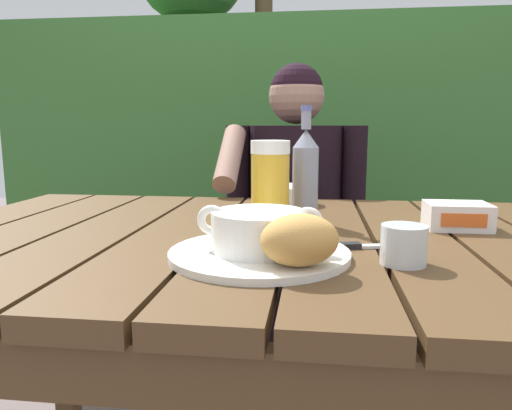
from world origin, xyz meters
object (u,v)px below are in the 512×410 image
(diner_bowl, at_px, (289,195))
(beer_bottle, at_px, (305,175))
(serving_plate, at_px, (259,254))
(table_knife, at_px, (359,246))
(chair_near_diner, at_px, (296,257))
(water_glass_small, at_px, (404,245))
(butter_tub, at_px, (457,216))
(person_eating, at_px, (294,206))
(bread_roll, at_px, (300,240))
(soup_bowl, at_px, (259,230))
(beer_glass, at_px, (270,185))

(diner_bowl, bearing_deg, beer_bottle, -79.07)
(serving_plate, distance_m, table_knife, 0.18)
(chair_near_diner, relative_size, water_glass_small, 12.82)
(serving_plate, height_order, butter_tub, butter_tub)
(person_eating, distance_m, beer_bottle, 0.61)
(chair_near_diner, relative_size, bread_roll, 6.57)
(serving_plate, height_order, bread_roll, bread_roll)
(person_eating, relative_size, serving_plate, 3.98)
(chair_near_diner, height_order, person_eating, person_eating)
(person_eating, relative_size, diner_bowl, 8.40)
(serving_plate, distance_m, soup_bowl, 0.04)
(beer_glass, relative_size, table_knife, 1.26)
(chair_near_diner, relative_size, beer_bottle, 3.59)
(beer_glass, distance_m, water_glass_small, 0.33)
(person_eating, xyz_separation_m, diner_bowl, (0.00, -0.34, 0.09))
(person_eating, relative_size, beer_bottle, 4.63)
(soup_bowl, relative_size, beer_glass, 1.13)
(water_glass_small, bearing_deg, serving_plate, 177.12)
(person_eating, bearing_deg, diner_bowl, -89.49)
(soup_bowl, xyz_separation_m, bread_roll, (0.07, -0.08, 0.00))
(butter_tub, bearing_deg, chair_near_diner, 114.28)
(person_eating, height_order, serving_plate, person_eating)
(beer_glass, bearing_deg, bread_roll, -76.58)
(table_knife, bearing_deg, water_glass_small, -56.47)
(bread_roll, xyz_separation_m, beer_glass, (-0.07, 0.30, 0.04))
(person_eating, height_order, butter_tub, person_eating)
(soup_bowl, xyz_separation_m, butter_tub, (0.38, 0.27, -0.02))
(person_eating, xyz_separation_m, bread_roll, (0.05, -0.95, 0.11))
(chair_near_diner, distance_m, table_knife, 1.05)
(butter_tub, bearing_deg, water_glass_small, -119.34)
(person_eating, distance_m, water_glass_small, 0.92)
(person_eating, height_order, table_knife, person_eating)
(chair_near_diner, height_order, beer_glass, beer_glass)
(water_glass_small, relative_size, table_knife, 0.49)
(diner_bowl, bearing_deg, chair_near_diner, 90.00)
(person_eating, bearing_deg, table_knife, -79.30)
(bread_roll, relative_size, beer_glass, 0.76)
(serving_plate, xyz_separation_m, soup_bowl, (-0.00, 0.00, 0.04))
(serving_plate, xyz_separation_m, bread_roll, (0.07, -0.08, 0.04))
(person_eating, distance_m, soup_bowl, 0.88)
(table_knife, bearing_deg, person_eating, 100.70)
(table_knife, height_order, diner_bowl, diner_bowl)
(diner_bowl, bearing_deg, soup_bowl, -92.10)
(person_eating, xyz_separation_m, soup_bowl, (-0.02, -0.88, 0.11))
(beer_glass, bearing_deg, soup_bowl, -89.16)
(serving_plate, height_order, beer_bottle, beer_bottle)
(soup_bowl, relative_size, bread_roll, 1.48)
(person_eating, height_order, beer_glass, person_eating)
(soup_bowl, bearing_deg, chair_near_diner, 88.95)
(chair_near_diner, height_order, diner_bowl, chair_near_diner)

